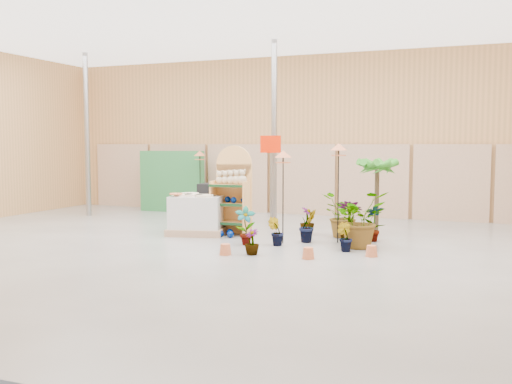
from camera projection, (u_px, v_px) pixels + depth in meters
room at (231, 134)px, 11.41m from camera, size 15.20×12.10×4.70m
display_shelf at (233, 194)px, 12.69m from camera, size 0.86×0.57×1.97m
teddy_bears at (232, 178)px, 12.56m from camera, size 0.73×0.20×0.32m
gazing_balls_shelf at (231, 200)px, 12.59m from camera, size 0.72×0.25×0.14m
gazing_balls_floor at (222, 233)px, 12.38m from camera, size 0.63×0.39×0.15m
pallet_stack at (197, 215)px, 12.66m from camera, size 1.42×1.27×0.90m
charcoal_planters at (207, 206)px, 14.56m from camera, size 0.80×0.50×1.00m
trellis_stock at (172, 181)px, 16.87m from camera, size 2.00×0.30×1.80m
offer_sign at (271, 163)px, 13.35m from camera, size 0.50×0.08×2.20m
bird_table_front at (283, 157)px, 11.36m from camera, size 0.34×0.34×1.88m
bird_table_right at (339, 150)px, 11.45m from camera, size 0.34×0.34×2.02m
bird_table_back at (200, 156)px, 15.88m from camera, size 0.34×0.34×1.81m
palm at (377, 166)px, 12.50m from camera, size 0.70×0.70×1.79m
potted_plant_0 at (245, 226)px, 11.30m from camera, size 0.48×0.41×0.77m
potted_plant_1 at (276, 232)px, 11.24m from camera, size 0.37×0.33×0.56m
potted_plant_3 at (351, 222)px, 11.55m from camera, size 0.53×0.53×0.87m
potted_plant_4 at (374, 222)px, 11.73m from camera, size 0.50×0.46×0.78m
potted_plant_5 at (308, 226)px, 11.63m from camera, size 0.47×0.48×0.68m
potted_plant_6 at (343, 216)px, 12.18m from camera, size 0.95×1.03×0.95m
potted_plant_7 at (252, 242)px, 10.32m from camera, size 0.34×0.34×0.47m
potted_plant_9 at (345, 237)px, 10.64m from camera, size 0.37×0.34×0.54m
potted_plant_10 at (360, 219)px, 11.00m from camera, size 1.31×1.32×1.11m
potted_plant_11 at (307, 221)px, 12.66m from camera, size 0.34×0.34×0.60m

